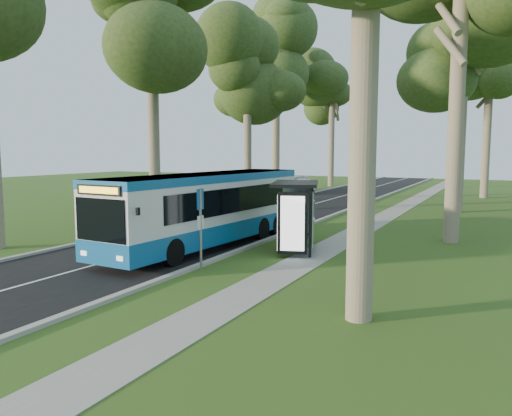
{
  "coord_description": "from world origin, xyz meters",
  "views": [
    {
      "loc": [
        9.51,
        -17.66,
        4.1
      ],
      "look_at": [
        -0.15,
        1.75,
        1.6
      ],
      "focal_mm": 35.0,
      "sensor_mm": 36.0,
      "label": 1
    }
  ],
  "objects_px": {
    "bus_shelter": "(294,203)",
    "car_silver": "(298,184)",
    "litter_bin": "(298,228)",
    "bus_stop_sign": "(200,219)",
    "bus": "(207,209)",
    "car_white": "(303,185)"
  },
  "relations": [
    {
      "from": "litter_bin",
      "to": "car_white",
      "type": "distance_m",
      "value": 24.87
    },
    {
      "from": "bus_stop_sign",
      "to": "litter_bin",
      "type": "distance_m",
      "value": 7.62
    },
    {
      "from": "car_white",
      "to": "car_silver",
      "type": "distance_m",
      "value": 3.02
    },
    {
      "from": "bus_stop_sign",
      "to": "car_silver",
      "type": "bearing_deg",
      "value": 103.49
    },
    {
      "from": "bus_stop_sign",
      "to": "car_silver",
      "type": "height_order",
      "value": "bus_stop_sign"
    },
    {
      "from": "bus_shelter",
      "to": "litter_bin",
      "type": "xyz_separation_m",
      "value": [
        -1.14,
        3.32,
        -1.55
      ]
    },
    {
      "from": "car_white",
      "to": "car_silver",
      "type": "height_order",
      "value": "car_white"
    },
    {
      "from": "car_white",
      "to": "litter_bin",
      "type": "bearing_deg",
      "value": -89.39
    },
    {
      "from": "bus_stop_sign",
      "to": "bus_shelter",
      "type": "xyz_separation_m",
      "value": [
        1.76,
        4.16,
        0.24
      ]
    },
    {
      "from": "litter_bin",
      "to": "car_silver",
      "type": "xyz_separation_m",
      "value": [
        -10.29,
        25.87,
        0.3
      ]
    },
    {
      "from": "bus_shelter",
      "to": "car_silver",
      "type": "bearing_deg",
      "value": 92.89
    },
    {
      "from": "car_silver",
      "to": "car_white",
      "type": "bearing_deg",
      "value": -65.42
    },
    {
      "from": "bus",
      "to": "car_silver",
      "type": "bearing_deg",
      "value": 108.34
    },
    {
      "from": "bus_stop_sign",
      "to": "car_silver",
      "type": "distance_m",
      "value": 34.74
    },
    {
      "from": "car_white",
      "to": "bus_shelter",
      "type": "bearing_deg",
      "value": -89.58
    },
    {
      "from": "litter_bin",
      "to": "bus_stop_sign",
      "type": "bearing_deg",
      "value": -94.71
    },
    {
      "from": "bus_shelter",
      "to": "car_silver",
      "type": "height_order",
      "value": "bus_shelter"
    },
    {
      "from": "bus_shelter",
      "to": "litter_bin",
      "type": "relative_size",
      "value": 4.19
    },
    {
      "from": "bus",
      "to": "litter_bin",
      "type": "xyz_separation_m",
      "value": [
        2.65,
        3.8,
        -1.18
      ]
    },
    {
      "from": "litter_bin",
      "to": "car_silver",
      "type": "height_order",
      "value": "car_silver"
    },
    {
      "from": "bus_stop_sign",
      "to": "litter_bin",
      "type": "xyz_separation_m",
      "value": [
        0.62,
        7.48,
        -1.32
      ]
    },
    {
      "from": "bus",
      "to": "bus_shelter",
      "type": "height_order",
      "value": "bus"
    }
  ]
}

